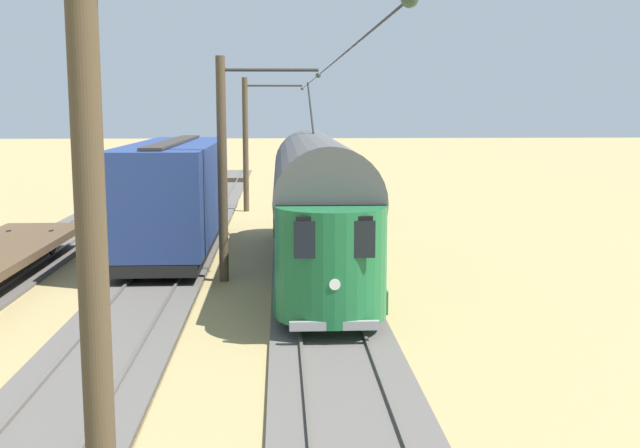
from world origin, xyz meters
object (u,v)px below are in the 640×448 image
coach_far_siding (176,193)px  catenary_pole_mid_far (104,293)px  catenary_pole_mid_near (225,165)px  catenary_pole_foreground (247,142)px  vintage_streetcar (316,201)px

coach_far_siding → catenary_pole_mid_far: 20.91m
catenary_pole_mid_near → catenary_pole_mid_far: size_ratio=1.00×
catenary_pole_foreground → catenary_pole_mid_near: (0.00, 15.98, 0.00)m
catenary_pole_mid_far → catenary_pole_foreground: bearing=-90.0°
coach_far_siding → catenary_pole_mid_near: 5.40m
vintage_streetcar → catenary_pole_mid_near: (2.75, 1.28, 1.24)m
vintage_streetcar → catenary_pole_foreground: (2.75, -14.70, 1.24)m
catenary_pole_mid_near → catenary_pole_mid_far: (0.00, 15.98, 0.00)m
vintage_streetcar → catenary_pole_mid_near: size_ratio=2.47×
vintage_streetcar → coach_far_siding: bearing=-35.7°
vintage_streetcar → catenary_pole_foreground: size_ratio=2.47×
catenary_pole_mid_near → catenary_pole_mid_far: 15.98m
catenary_pole_foreground → catenary_pole_mid_near: size_ratio=1.00×
coach_far_siding → catenary_pole_foreground: (-2.12, -11.20, 1.34)m
vintage_streetcar → catenary_pole_mid_near: bearing=25.0°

